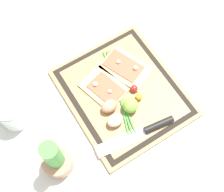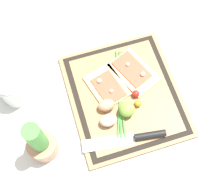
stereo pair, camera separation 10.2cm
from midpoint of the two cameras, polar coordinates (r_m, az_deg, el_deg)
name	(u,v)px [view 2 (the right image)]	position (r m, az deg, el deg)	size (l,w,h in m)	color
ground_plane	(125,96)	(1.06, 5.08, -0.37)	(6.00, 6.00, 0.00)	silver
cutting_board	(125,95)	(1.06, 5.12, -0.20)	(0.41, 0.36, 0.02)	#997047
pizza_slice_near	(134,72)	(1.08, 6.66, 4.16)	(0.19, 0.16, 0.02)	tan
pizza_slice_far	(107,86)	(1.05, 1.84, 1.48)	(0.17, 0.14, 0.02)	tan
knife	(138,137)	(1.00, 7.72, -7.86)	(0.07, 0.27, 0.02)	silver
egg_brown	(107,105)	(1.01, 1.87, -2.05)	(0.04, 0.06, 0.04)	tan
egg_pink	(108,120)	(0.99, 2.29, -4.83)	(0.04, 0.06, 0.04)	beige
lime	(127,109)	(1.00, 5.68, -2.80)	(0.05, 0.05, 0.05)	#7FB742
cherry_tomato_red	(136,94)	(1.04, 7.17, 0.05)	(0.02, 0.02, 0.02)	red
cherry_tomato_yellow	(138,103)	(1.03, 7.59, -1.71)	(0.02, 0.02, 0.02)	orange
scallion_bunch	(120,92)	(1.05, 4.33, 0.40)	(0.31, 0.12, 0.01)	#47933D
herb_pot	(41,143)	(0.95, -9.94, -8.91)	(0.09, 0.09, 0.20)	#AD7A5B
sauce_jar	(14,90)	(1.05, -14.87, 0.76)	(0.09, 0.09, 0.11)	silver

